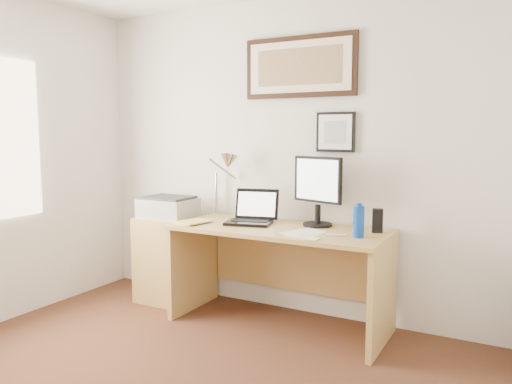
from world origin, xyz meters
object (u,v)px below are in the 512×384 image
Objects in this scene: water_bottle at (359,222)px; book at (186,221)px; side_cabinet at (170,259)px; desk at (284,256)px; printer at (168,207)px; laptop at (252,216)px; lcd_monitor at (318,188)px.

water_bottle is 1.37m from book.
side_cabinet is 2.88× the size of book.
printer is at bearing -178.19° from desk.
printer is (-0.81, 0.00, 0.01)m from laptop.
book is at bearing -176.75° from water_bottle.
laptop is (0.48, 0.19, 0.05)m from book.
lcd_monitor is at bearing 5.79° from side_cabinet.
printer is (-0.00, 0.00, 0.45)m from side_cabinet.
book is 0.16× the size of desk.
lcd_monitor is at bearing 15.28° from laptop.
desk is at bearing 8.06° from laptop.
book is 0.82m from desk.
book is at bearing -162.70° from desk.
desk reaches higher than side_cabinet.
lcd_monitor is (0.23, 0.10, 0.53)m from desk.
laptop is at bearing 21.94° from book.
laptop is at bearing 172.42° from water_bottle.
book is (0.33, -0.20, 0.39)m from side_cabinet.
water_bottle is 0.72m from desk.
water_bottle is (1.69, -0.12, 0.49)m from side_cabinet.
book is 0.52m from laptop.
lcd_monitor reaches higher than printer.
printer is at bearing 158.21° from side_cabinet.
desk is 0.39m from laptop.
side_cabinet is at bearing -21.79° from printer.
side_cabinet is 0.45m from printer.
lcd_monitor is (0.97, 0.33, 0.28)m from book.
lcd_monitor is 1.18× the size of printer.
lcd_monitor is 1.32m from printer.
printer is (-0.33, 0.20, 0.06)m from book.
side_cabinet is 0.55m from book.
water_bottle is at bearing -32.41° from lcd_monitor.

